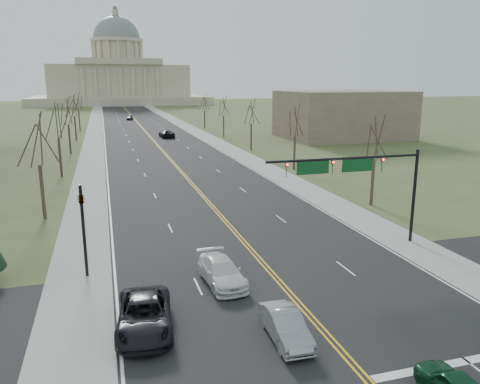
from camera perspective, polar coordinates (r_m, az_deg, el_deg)
ground at (r=22.39m, az=13.86°, el=-20.00°), size 600.00×600.00×0.00m
road at (r=126.93m, az=-11.81°, el=7.64°), size 20.00×380.00×0.01m
cross_road at (r=26.99m, az=7.36°, el=-13.53°), size 120.00×14.00×0.01m
sidewalk_left at (r=126.56m, az=-17.28°, el=7.31°), size 4.00×380.00×0.03m
sidewalk_right at (r=128.42m, az=-6.43°, el=7.91°), size 4.00×380.00×0.03m
center_line at (r=126.93m, az=-11.81°, el=7.65°), size 0.42×380.00×0.01m
edge_line_left at (r=126.54m, az=-16.27°, el=7.38°), size 0.15×380.00×0.01m
edge_line_right at (r=128.07m, az=-7.40°, el=7.87°), size 0.15×380.00×0.01m
stop_bar at (r=24.37m, az=25.89°, el=-18.02°), size 9.50×0.50×0.01m
capitol at (r=266.06m, az=-14.53°, el=13.45°), size 90.00×60.00×50.00m
signal_mast at (r=34.78m, az=14.00°, el=2.38°), size 12.12×0.44×7.20m
signal_left at (r=30.69m, az=-18.61°, el=-3.33°), size 0.32×0.36×6.00m
tree_r_0 at (r=47.68m, az=16.17°, el=6.11°), size 3.74×3.74×8.50m
tree_l_0 at (r=44.62m, az=-23.46°, el=5.57°), size 3.96×3.96×9.00m
tree_r_1 at (r=65.36m, az=6.75°, el=8.39°), size 3.74×3.74×8.50m
tree_l_1 at (r=64.41m, az=-21.40°, el=7.84°), size 3.96×3.96×9.00m
tree_r_2 at (r=84.08m, az=1.38°, el=9.58°), size 3.74×3.74×8.50m
tree_l_2 at (r=84.30m, az=-20.29°, el=9.04°), size 3.96×3.96×9.00m
tree_r_3 at (r=103.29m, az=-2.03°, el=10.29°), size 3.74×3.74×8.50m
tree_l_3 at (r=104.24m, az=-19.61°, el=9.78°), size 3.96×3.96×9.00m
tree_r_4 at (r=122.75m, az=-4.37°, el=10.76°), size 3.74×3.74×8.50m
tree_l_4 at (r=124.19m, az=-19.15°, el=10.28°), size 3.96×3.96×9.00m
bldg_right_mass at (r=104.87m, az=12.36°, el=9.20°), size 25.00×20.00×10.00m
car_sb_inner_lead at (r=23.45m, az=5.57°, el=-15.93°), size 1.60×4.31×1.41m
car_sb_outer_lead at (r=24.53m, az=-11.58°, el=-14.49°), size 3.20×6.02×1.61m
car_sb_inner_second at (r=29.13m, az=-2.25°, el=-9.69°), size 2.45×5.29×1.50m
car_far_nb at (r=104.54m, az=-8.95°, el=7.03°), size 3.04×6.05×1.64m
car_far_sb at (r=154.47m, az=-13.28°, el=8.86°), size 2.36×4.92×1.62m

